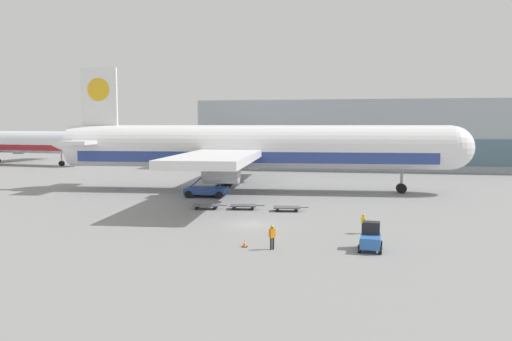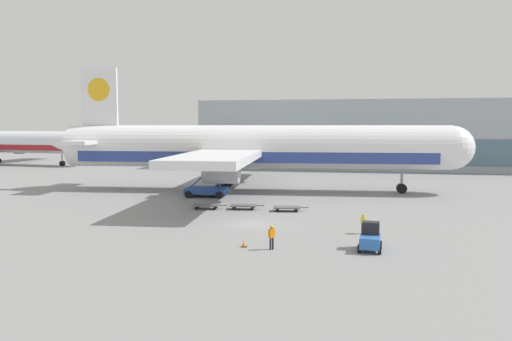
{
  "view_description": "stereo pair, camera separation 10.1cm",
  "coord_description": "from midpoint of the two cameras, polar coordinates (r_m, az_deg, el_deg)",
  "views": [
    {
      "loc": [
        8.72,
        -43.92,
        9.07
      ],
      "look_at": [
        -1.12,
        10.29,
        4.0
      ],
      "focal_mm": 35.0,
      "sensor_mm": 36.0,
      "label": 1
    },
    {
      "loc": [
        8.82,
        -43.91,
        9.07
      ],
      "look_at": [
        -1.12,
        10.29,
        4.0
      ],
      "focal_mm": 35.0,
      "sensor_mm": 36.0,
      "label": 2
    }
  ],
  "objects": [
    {
      "name": "ground_plane",
      "position": [
        45.69,
        -1.0,
        -6.19
      ],
      "size": [
        400.0,
        400.0,
        0.0
      ],
      "primitive_type": "plane",
      "color": "gray"
    },
    {
      "name": "baggage_dolly_third",
      "position": [
        52.61,
        3.5,
        -4.25
      ],
      "size": [
        3.77,
        1.85,
        0.48
      ],
      "rotation": [
        0.0,
        0.0,
        0.13
      ],
      "color": "#56565B",
      "rests_on": "ground_plane"
    },
    {
      "name": "baggage_dolly_lead",
      "position": [
        54.09,
        -5.75,
        -4.0
      ],
      "size": [
        3.77,
        1.85,
        0.48
      ],
      "rotation": [
        0.0,
        0.0,
        0.13
      ],
      "color": "#56565B",
      "rests_on": "ground_plane"
    },
    {
      "name": "ground_crew_far",
      "position": [
        42.74,
        12.09,
        -5.78
      ],
      "size": [
        0.38,
        0.49,
        1.67
      ],
      "rotation": [
        0.0,
        0.0,
        5.28
      ],
      "color": "black",
      "rests_on": "ground_plane"
    },
    {
      "name": "scissor_lift_loader",
      "position": [
        63.2,
        -5.76,
        -1.14
      ],
      "size": [
        5.38,
        3.65,
        5.39
      ],
      "rotation": [
        0.0,
        0.0,
        0.06
      ],
      "color": "#284C99",
      "rests_on": "ground_plane"
    },
    {
      "name": "traffic_cone_near",
      "position": [
        37.48,
        -1.4,
        -8.34
      ],
      "size": [
        0.4,
        0.4,
        0.54
      ],
      "color": "black",
      "rests_on": "ground_plane"
    },
    {
      "name": "terminal_building",
      "position": [
        108.93,
        18.16,
        3.9
      ],
      "size": [
        90.0,
        18.2,
        14.0
      ],
      "color": "#9EA8B2",
      "rests_on": "ground_plane"
    },
    {
      "name": "baggage_tug_mid",
      "position": [
        37.33,
        12.9,
        -7.56
      ],
      "size": [
        1.83,
        2.57,
        2.0
      ],
      "rotation": [
        0.0,
        0.0,
        1.48
      ],
      "color": "#2D66B7",
      "rests_on": "ground_plane"
    },
    {
      "name": "airplane_main",
      "position": [
        68.12,
        -0.97,
        2.54
      ],
      "size": [
        58.1,
        48.4,
        17.0
      ],
      "rotation": [
        0.0,
        0.0,
        0.06
      ],
      "color": "white",
      "rests_on": "ground_plane"
    },
    {
      "name": "ground_crew_near",
      "position": [
        36.54,
        1.78,
        -7.36
      ],
      "size": [
        0.46,
        0.4,
        1.84
      ],
      "rotation": [
        0.0,
        0.0,
        3.82
      ],
      "color": "black",
      "rests_on": "ground_plane"
    },
    {
      "name": "baggage_dolly_second",
      "position": [
        53.69,
        -1.5,
        -4.05
      ],
      "size": [
        3.77,
        1.85,
        0.48
      ],
      "rotation": [
        0.0,
        0.0,
        0.13
      ],
      "color": "#56565B",
      "rests_on": "ground_plane"
    }
  ]
}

